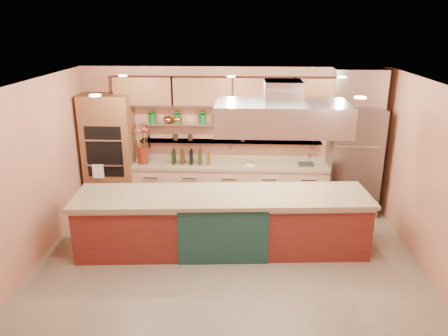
# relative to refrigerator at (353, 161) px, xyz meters

# --- Properties ---
(floor) EXTENTS (6.00, 5.00, 0.02)m
(floor) POSITION_rel_refrigerator_xyz_m (-2.35, -2.14, -1.06)
(floor) COLOR gray
(floor) RESTS_ON ground
(ceiling) EXTENTS (6.00, 5.00, 0.02)m
(ceiling) POSITION_rel_refrigerator_xyz_m (-2.35, -2.14, 1.75)
(ceiling) COLOR black
(ceiling) RESTS_ON wall_back
(wall_back) EXTENTS (6.00, 0.04, 2.80)m
(wall_back) POSITION_rel_refrigerator_xyz_m (-2.35, 0.36, 0.35)
(wall_back) COLOR tan
(wall_back) RESTS_ON floor
(wall_front) EXTENTS (6.00, 0.04, 2.80)m
(wall_front) POSITION_rel_refrigerator_xyz_m (-2.35, -4.64, 0.35)
(wall_front) COLOR tan
(wall_front) RESTS_ON floor
(wall_left) EXTENTS (0.04, 5.00, 2.80)m
(wall_left) POSITION_rel_refrigerator_xyz_m (-5.35, -2.14, 0.35)
(wall_left) COLOR tan
(wall_left) RESTS_ON floor
(wall_right) EXTENTS (0.04, 5.00, 2.80)m
(wall_right) POSITION_rel_refrigerator_xyz_m (0.65, -2.14, 0.35)
(wall_right) COLOR tan
(wall_right) RESTS_ON floor
(oven_stack) EXTENTS (0.95, 0.64, 2.30)m
(oven_stack) POSITION_rel_refrigerator_xyz_m (-4.80, 0.04, 0.10)
(oven_stack) COLOR brown
(oven_stack) RESTS_ON floor
(refrigerator) EXTENTS (0.95, 0.72, 2.10)m
(refrigerator) POSITION_rel_refrigerator_xyz_m (0.00, 0.00, 0.00)
(refrigerator) COLOR gray
(refrigerator) RESTS_ON floor
(back_counter) EXTENTS (3.84, 0.64, 0.93)m
(back_counter) POSITION_rel_refrigerator_xyz_m (-2.40, 0.06, -0.58)
(back_counter) COLOR tan
(back_counter) RESTS_ON floor
(wall_shelf_lower) EXTENTS (3.60, 0.26, 0.03)m
(wall_shelf_lower) POSITION_rel_refrigerator_xyz_m (-2.40, 0.23, 0.30)
(wall_shelf_lower) COLOR silver
(wall_shelf_lower) RESTS_ON wall_back
(wall_shelf_upper) EXTENTS (3.60, 0.26, 0.03)m
(wall_shelf_upper) POSITION_rel_refrigerator_xyz_m (-2.40, 0.23, 0.65)
(wall_shelf_upper) COLOR silver
(wall_shelf_upper) RESTS_ON wall_back
(upper_cabinets) EXTENTS (4.60, 0.36, 0.55)m
(upper_cabinets) POSITION_rel_refrigerator_xyz_m (-2.35, 0.18, 1.30)
(upper_cabinets) COLOR brown
(upper_cabinets) RESTS_ON wall_back
(range_hood) EXTENTS (2.00, 1.00, 0.45)m
(range_hood) POSITION_rel_refrigerator_xyz_m (-1.56, -1.66, 1.20)
(range_hood) COLOR silver
(range_hood) RESTS_ON ceiling
(ceiling_downlights) EXTENTS (4.00, 2.80, 0.02)m
(ceiling_downlights) POSITION_rel_refrigerator_xyz_m (-2.35, -1.94, 1.72)
(ceiling_downlights) COLOR #FFE5A5
(ceiling_downlights) RESTS_ON ceiling
(island) EXTENTS (4.73, 1.35, 0.97)m
(island) POSITION_rel_refrigerator_xyz_m (-2.46, -1.66, -0.56)
(island) COLOR maroon
(island) RESTS_ON floor
(flower_vase) EXTENTS (0.22, 0.22, 0.34)m
(flower_vase) POSITION_rel_refrigerator_xyz_m (-4.13, 0.01, 0.05)
(flower_vase) COLOR maroon
(flower_vase) RESTS_ON back_counter
(oil_bottle_cluster) EXTENTS (0.83, 0.27, 0.26)m
(oil_bottle_cluster) POSITION_rel_refrigerator_xyz_m (-3.16, 0.01, 0.01)
(oil_bottle_cluster) COLOR black
(oil_bottle_cluster) RESTS_ON back_counter
(kitchen_scale) EXTENTS (0.16, 0.12, 0.09)m
(kitchen_scale) POSITION_rel_refrigerator_xyz_m (-2.00, 0.01, -0.08)
(kitchen_scale) COLOR white
(kitchen_scale) RESTS_ON back_counter
(bar_faucet) EXTENTS (0.04, 0.04, 0.23)m
(bar_faucet) POSITION_rel_refrigerator_xyz_m (-0.84, 0.11, -0.01)
(bar_faucet) COLOR silver
(bar_faucet) RESTS_ON back_counter
(copper_kettle) EXTENTS (0.21, 0.21, 0.14)m
(copper_kettle) POSITION_rel_refrigerator_xyz_m (-3.64, 0.23, 0.73)
(copper_kettle) COLOR #D06B30
(copper_kettle) RESTS_ON wall_shelf_upper
(green_canister) EXTENTS (0.20, 0.20, 0.18)m
(green_canister) POSITION_rel_refrigerator_xyz_m (-2.68, 0.23, 0.75)
(green_canister) COLOR #0F4616
(green_canister) RESTS_ON wall_shelf_upper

